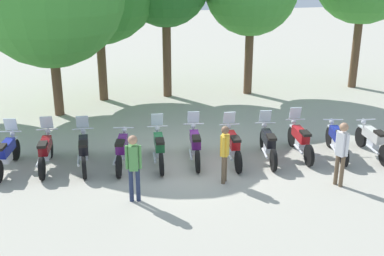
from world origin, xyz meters
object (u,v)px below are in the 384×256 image
Objects in this scene: motorcycle_4 at (159,147)px; person_2 at (134,163)px; motorcycle_1 at (46,151)px; motorcycle_10 at (373,140)px; motorcycle_0 at (7,153)px; motorcycle_9 at (337,140)px; motorcycle_8 at (300,139)px; motorcycle_2 at (84,150)px; motorcycle_6 at (233,145)px; motorcycle_5 at (195,144)px; person_1 at (342,149)px; person_0 at (225,150)px; motorcycle_3 at (122,150)px; motorcycle_7 at (268,143)px.

motorcycle_4 is 2.43m from person_2.
motorcycle_10 is (9.69, -1.30, -0.01)m from motorcycle_1.
motorcycle_1 is at bearing 86.81° from motorcycle_4.
motorcycle_0 is 1.00× the size of motorcycle_9.
motorcycle_10 is (2.15, -0.52, -0.01)m from motorcycle_8.
motorcycle_2 is 1.00× the size of motorcycle_6.
motorcycle_2 is at bearing -85.31° from motorcycle_0.
motorcycle_6 is 1.25× the size of person_2.
motorcycle_5 is 1.11m from motorcycle_6.
motorcycle_2 is 3.25m from motorcycle_5.
motorcycle_2 is 8.69m from motorcycle_10.
motorcycle_5 is at bearing 94.94° from motorcycle_9.
motorcycle_8 is 1.23× the size of person_1.
motorcycle_6 is at bearing -92.79° from motorcycle_1.
motorcycle_10 is 1.36× the size of person_0.
motorcycle_4 is at bearing 87.54° from motorcycle_10.
person_0 is (-3.88, -1.03, 0.43)m from motorcycle_9.
motorcycle_5 is 4.35m from motorcycle_9.
motorcycle_10 is 5.03m from person_0.
motorcycle_8 is 2.24m from person_1.
motorcycle_8 is at bearing -87.27° from motorcycle_5.
motorcycle_0 is at bearing 92.43° from motorcycle_5.
motorcycle_4 is 2.18m from motorcycle_6.
motorcycle_6 reaches higher than motorcycle_10.
motorcycle_1 is 1.01× the size of motorcycle_9.
motorcycle_1 is at bearing 95.60° from motorcycle_9.
person_1 reaches higher than motorcycle_3.
person_2 is (-0.97, -2.16, 0.52)m from motorcycle_4.
motorcycle_4 is 1.36× the size of person_0.
motorcycle_0 is 1.07m from motorcycle_1.
motorcycle_7 is at bearing -92.19° from motorcycle_5.
motorcycle_5 is 4.20m from person_1.
motorcycle_9 is (1.08, -0.28, -0.01)m from motorcycle_8.
person_2 is at bearing 160.82° from motorcycle_4.
person_1 reaches higher than motorcycle_9.
motorcycle_4 is at bearing 96.97° from motorcycle_5.
motorcycle_8 reaches higher than motorcycle_10.
motorcycle_6 is 1.23× the size of person_1.
motorcycle_3 is at bearing 95.15° from motorcycle_5.
motorcycle_7 is at bearing -84.54° from motorcycle_3.
motorcycle_1 is 1.00× the size of motorcycle_8.
motorcycle_8 is (7.54, -0.78, 0.00)m from motorcycle_1.
motorcycle_5 is at bearing -80.84° from motorcycle_3.
person_1 is (0.13, -2.17, 0.53)m from motorcycle_8.
person_1 is at bearing -118.27° from motorcycle_5.
person_0 reaches higher than motorcycle_10.
motorcycle_2 is 1.24× the size of person_1.
motorcycle_1 is (1.07, -0.05, 0.00)m from motorcycle_0.
motorcycle_2 is 1.25× the size of person_2.
motorcycle_0 is 8.65m from motorcycle_8.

